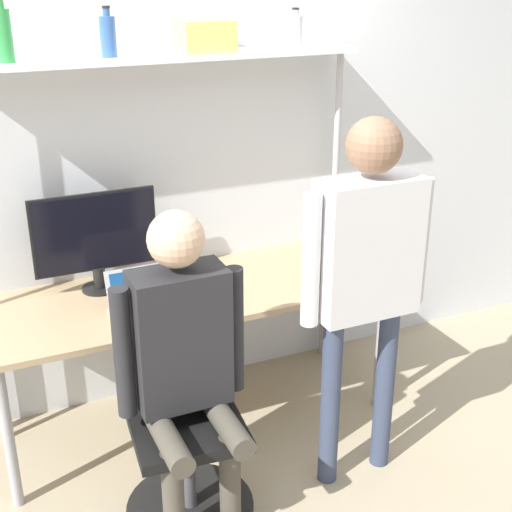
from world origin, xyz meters
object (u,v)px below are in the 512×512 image
object	(u,v)px
person_seated	(184,350)
bottle_clear	(295,31)
person_standing	(367,260)
bottle_green	(4,34)
office_chair	(186,455)
bottle_blue	(108,36)
cell_phone	(206,300)
laptop	(146,299)
storage_box	(205,36)
monitor	(95,236)

from	to	relation	value
person_seated	bottle_clear	size ratio (longest dim) A/B	7.44
person_seated	bottle_clear	xyz separation A→B (m)	(0.95, 0.92, 1.11)
person_standing	bottle_green	xyz separation A→B (m)	(-1.25, 0.95, 0.88)
office_chair	person_seated	world-z (taller)	person_seated
bottle_blue	person_standing	bearing A→B (deg)	-49.56
cell_phone	bottle_blue	distance (m)	1.30
laptop	bottle_clear	xyz separation A→B (m)	(0.94, 0.34, 1.15)
bottle_clear	storage_box	xyz separation A→B (m)	(-0.48, -0.00, -0.01)
cell_phone	storage_box	distance (m)	1.26
laptop	bottle_blue	xyz separation A→B (m)	(-0.00, 0.34, 1.16)
bottle_green	storage_box	xyz separation A→B (m)	(0.90, 0.00, -0.04)
monitor	person_standing	bearing A→B (deg)	-44.32
person_seated	person_standing	distance (m)	0.86
office_chair	bottle_clear	size ratio (longest dim) A/B	4.97
storage_box	person_standing	bearing A→B (deg)	-69.73
bottle_clear	storage_box	world-z (taller)	bottle_clear
laptop	cell_phone	xyz separation A→B (m)	(0.29, -0.03, -0.05)
bottle_clear	person_standing	bearing A→B (deg)	-97.71
person_standing	person_seated	bearing A→B (deg)	177.96
laptop	bottle_blue	distance (m)	1.21
person_seated	bottle_clear	distance (m)	1.73
bottle_clear	storage_box	size ratio (longest dim) A/B	0.75
cell_phone	bottle_clear	bearing A→B (deg)	29.80
person_seated	monitor	bearing A→B (deg)	98.60
laptop	bottle_clear	distance (m)	1.52
person_seated	bottle_blue	size ratio (longest dim) A/B	6.41
bottle_green	bottle_clear	distance (m)	1.38
person_seated	bottle_blue	world-z (taller)	bottle_blue
office_chair	person_seated	distance (m)	0.55
laptop	person_standing	bearing A→B (deg)	-37.33
person_standing	bottle_green	bearing A→B (deg)	142.77
laptop	bottle_blue	size ratio (longest dim) A/B	1.57
person_seated	bottle_blue	xyz separation A→B (m)	(0.01, 0.92, 1.12)
bottle_clear	person_seated	bearing A→B (deg)	-135.70
cell_phone	bottle_blue	size ratio (longest dim) A/B	0.68
office_chair	bottle_blue	size ratio (longest dim) A/B	4.28
bottle_clear	bottle_blue	bearing A→B (deg)	-180.00
person_standing	office_chair	bearing A→B (deg)	174.61
laptop	cell_phone	size ratio (longest dim) A/B	2.31
person_standing	bottle_clear	size ratio (longest dim) A/B	9.00
office_chair	person_seated	bearing A→B (deg)	-94.78
office_chair	person_standing	bearing A→B (deg)	-5.39
cell_phone	person_seated	xyz separation A→B (m)	(-0.30, -0.55, 0.09)
storage_box	bottle_clear	bearing A→B (deg)	0.00
monitor	bottle_clear	bearing A→B (deg)	1.11
bottle_clear	laptop	bearing A→B (deg)	-160.19
bottle_blue	bottle_green	distance (m)	0.44
storage_box	bottle_blue	bearing A→B (deg)	180.00
office_chair	bottle_green	world-z (taller)	bottle_green
cell_phone	person_standing	xyz separation A→B (m)	(0.52, -0.58, 0.35)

